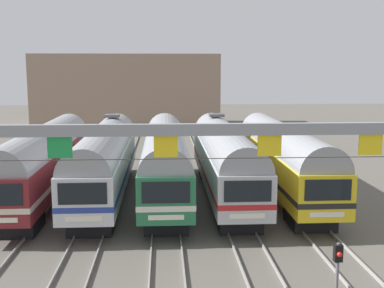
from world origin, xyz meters
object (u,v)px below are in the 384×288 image
Objects in this scene: commuter_train_stainless at (224,157)px; commuter_train_yellow at (283,156)px; commuter_train_green at (165,158)px; commuter_train_silver at (105,158)px; catenary_gantry at (166,157)px; commuter_train_maroon at (44,159)px; yard_signal_mast at (338,265)px.

commuter_train_stainless is 3.89m from commuter_train_yellow.
commuter_train_yellow is at bearing 0.00° from commuter_train_green.
commuter_train_green is 7.79m from commuter_train_yellow.
commuter_train_silver is 14.28m from catenary_gantry.
commuter_train_maroon is 1.00× the size of commuter_train_yellow.
commuter_train_green is (3.89, -0.00, -0.00)m from commuter_train_silver.
commuter_train_silver is 18.63m from yard_signal_mast.
catenary_gantry is at bearing -60.02° from commuter_train_maroon.
commuter_train_green is 16.93m from yard_signal_mast.
commuter_train_maroon is 15.57m from commuter_train_yellow.
commuter_train_green is at bearing 90.00° from catenary_gantry.
commuter_train_green is at bearing 0.00° from commuter_train_maroon.
commuter_train_stainless reaches higher than commuter_train_green.
commuter_train_green and commuter_train_yellow have the same top height.
commuter_train_green is 1.00× the size of commuter_train_stainless.
commuter_train_green is at bearing -179.94° from commuter_train_stainless.
commuter_train_stainless is 14.28m from catenary_gantry.
commuter_train_silver is 1.00× the size of commuter_train_yellow.
commuter_train_silver is at bearing 179.94° from commuter_train_green.
catenary_gantry reaches higher than yard_signal_mast.
commuter_train_yellow is at bearing 0.00° from commuter_train_maroon.
catenary_gantry is (0.00, -13.49, 2.54)m from commuter_train_green.
commuter_train_silver is 1.00× the size of commuter_train_green.
commuter_train_green is at bearing 110.21° from yard_signal_mast.
commuter_train_maroon is at bearing 180.00° from commuter_train_yellow.
commuter_train_maroon reaches higher than yard_signal_mast.
commuter_train_yellow is 0.87× the size of catenary_gantry.
yard_signal_mast is (-1.95, -15.86, -0.85)m from commuter_train_yellow.
commuter_train_silver is 0.87× the size of catenary_gantry.
commuter_train_maroon is 6.90× the size of yard_signal_mast.
yard_signal_mast is at bearing -96.99° from commuter_train_yellow.
commuter_train_silver is at bearing 0.06° from commuter_train_maroon.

